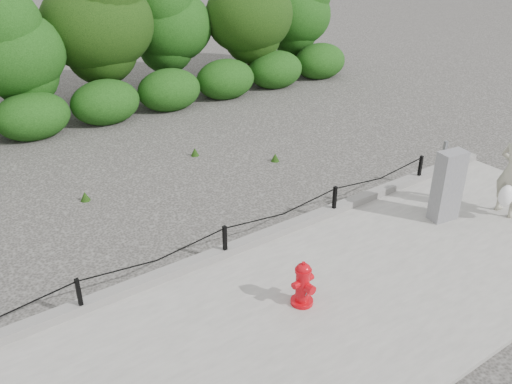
{
  "coord_description": "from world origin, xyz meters",
  "views": [
    {
      "loc": [
        -4.04,
        -6.58,
        5.34
      ],
      "look_at": [
        0.79,
        0.2,
        1.0
      ],
      "focal_mm": 38.0,
      "sensor_mm": 36.0,
      "label": 1
    }
  ],
  "objects": [
    {
      "name": "treeline",
      "position": [
        0.37,
        8.96,
        2.37
      ],
      "size": [
        19.98,
        3.4,
        4.44
      ],
      "color": "black",
      "rests_on": "ground"
    },
    {
      "name": "sidewalk",
      "position": [
        0.0,
        -2.0,
        0.04
      ],
      "size": [
        14.0,
        4.0,
        0.08
      ],
      "primitive_type": "cube",
      "color": "gray",
      "rests_on": "ground"
    },
    {
      "name": "curb",
      "position": [
        0.0,
        0.05,
        0.15
      ],
      "size": [
        14.0,
        0.22,
        0.14
      ],
      "primitive_type": "cube",
      "color": "slate",
      "rests_on": "sidewalk"
    },
    {
      "name": "ground",
      "position": [
        0.0,
        0.0,
        0.0
      ],
      "size": [
        90.0,
        90.0,
        0.0
      ],
      "primitive_type": "plane",
      "color": "#2D2B28",
      "rests_on": "ground"
    },
    {
      "name": "fire_hydrant",
      "position": [
        0.27,
        -1.72,
        0.43
      ],
      "size": [
        0.39,
        0.41,
        0.74
      ],
      "rotation": [
        0.0,
        0.0,
        0.09
      ],
      "color": "#BA0610",
      "rests_on": "sidewalk"
    },
    {
      "name": "utility_cabinet",
      "position": [
        4.09,
        -1.32,
        0.77
      ],
      "size": [
        0.57,
        0.42,
        1.53
      ],
      "rotation": [
        0.0,
        0.0,
        -0.17
      ],
      "color": "gray",
      "rests_on": "sidewalk"
    },
    {
      "name": "chain_barrier",
      "position": [
        0.0,
        0.0,
        0.46
      ],
      "size": [
        10.06,
        0.06,
        0.6
      ],
      "color": "black",
      "rests_on": "sidewalk"
    }
  ]
}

